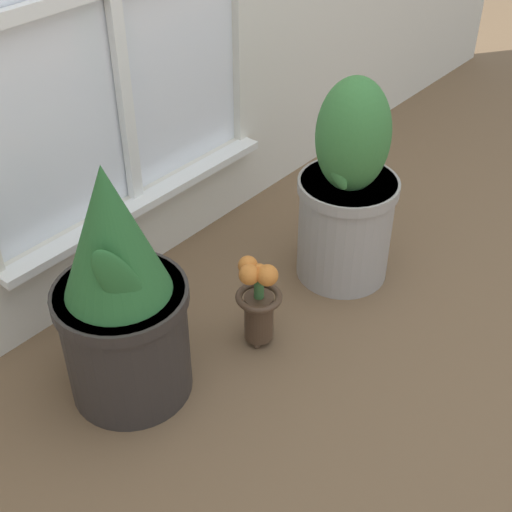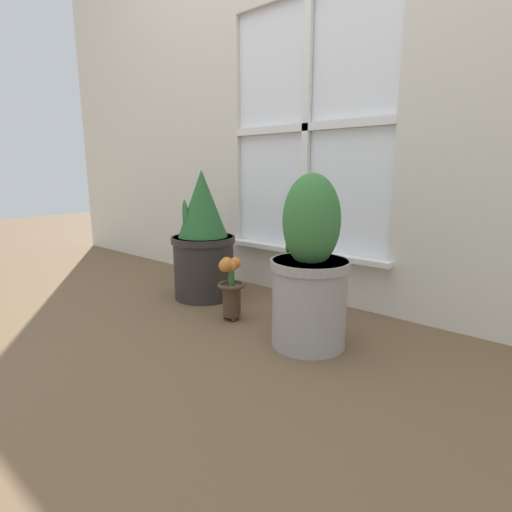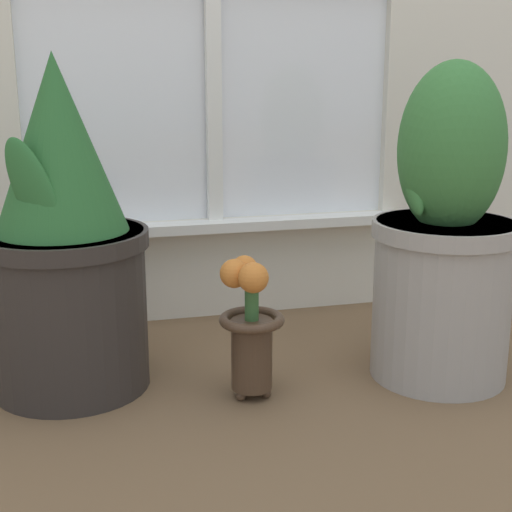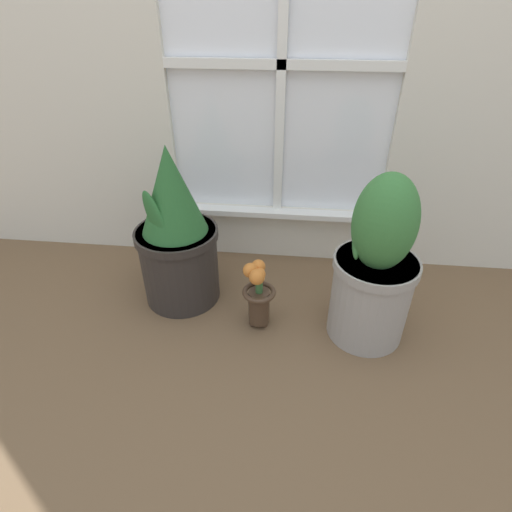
{
  "view_description": "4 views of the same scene",
  "coord_description": "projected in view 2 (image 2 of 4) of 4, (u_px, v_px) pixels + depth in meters",
  "views": [
    {
      "loc": [
        -1.11,
        -0.77,
        1.36
      ],
      "look_at": [
        0.04,
        0.21,
        0.21
      ],
      "focal_mm": 50.0,
      "sensor_mm": 36.0,
      "label": 1
    },
    {
      "loc": [
        1.13,
        -1.04,
        0.63
      ],
      "look_at": [
        0.04,
        0.21,
        0.28
      ],
      "focal_mm": 28.0,
      "sensor_mm": 36.0,
      "label": 2
    },
    {
      "loc": [
        -0.34,
        -1.09,
        0.6
      ],
      "look_at": [
        -0.0,
        0.21,
        0.26
      ],
      "focal_mm": 50.0,
      "sensor_mm": 36.0,
      "label": 3
    },
    {
      "loc": [
        0.08,
        -0.99,
        1.07
      ],
      "look_at": [
        -0.05,
        0.2,
        0.27
      ],
      "focal_mm": 28.0,
      "sensor_mm": 36.0,
      "label": 4
    }
  ],
  "objects": [
    {
      "name": "potted_plant_left",
      "position": [
        203.0,
        241.0,
        2.0
      ],
      "size": [
        0.32,
        0.32,
        0.64
      ],
      "color": "#2D2826",
      "rests_on": "ground_plane"
    },
    {
      "name": "ground_plane",
      "position": [
        214.0,
        330.0,
        1.62
      ],
      "size": [
        10.0,
        10.0,
        0.0
      ],
      "primitive_type": "plane",
      "color": "brown"
    },
    {
      "name": "wall_with_window",
      "position": [
        311.0,
        30.0,
        1.83
      ],
      "size": [
        4.4,
        0.1,
        2.5
      ],
      "color": "silver",
      "rests_on": "ground_plane"
    },
    {
      "name": "potted_plant_right",
      "position": [
        310.0,
        273.0,
        1.43
      ],
      "size": [
        0.29,
        0.29,
        0.63
      ],
      "color": "#9E9993",
      "rests_on": "ground_plane"
    },
    {
      "name": "flower_vase",
      "position": [
        231.0,
        286.0,
        1.71
      ],
      "size": [
        0.12,
        0.12,
        0.27
      ],
      "color": "#473323",
      "rests_on": "ground_plane"
    }
  ]
}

